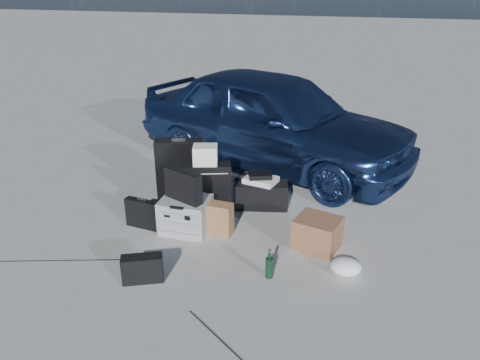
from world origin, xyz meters
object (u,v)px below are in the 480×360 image
(car, at_px, (272,119))
(pelican_case, at_px, (186,215))
(cardboard_box, at_px, (317,233))
(suitcase_right, at_px, (207,190))
(suitcase_left, at_px, (180,169))
(duffel_bag, at_px, (261,195))
(briefcase, at_px, (144,214))
(green_bottle, at_px, (269,264))

(car, bearing_deg, pelican_case, -171.42)
(pelican_case, bearing_deg, cardboard_box, 0.56)
(suitcase_right, bearing_deg, car, 59.33)
(suitcase_left, distance_m, duffel_bag, 1.02)
(cardboard_box, bearing_deg, suitcase_right, 166.01)
(briefcase, relative_size, duffel_bag, 0.67)
(briefcase, height_order, green_bottle, briefcase)
(pelican_case, height_order, briefcase, pelican_case)
(suitcase_right, relative_size, green_bottle, 2.32)
(cardboard_box, bearing_deg, car, 114.53)
(pelican_case, xyz_separation_m, duffel_bag, (0.63, 0.76, -0.03))
(suitcase_left, bearing_deg, briefcase, -116.70)
(pelican_case, bearing_deg, suitcase_left, 115.04)
(car, bearing_deg, suitcase_right, -170.32)
(pelican_case, relative_size, duffel_bag, 0.81)
(suitcase_left, xyz_separation_m, duffel_bag, (1.00, 0.02, -0.22))
(briefcase, height_order, suitcase_right, suitcase_right)
(briefcase, distance_m, cardboard_box, 1.85)
(briefcase, bearing_deg, green_bottle, -12.22)
(pelican_case, distance_m, green_bottle, 1.20)
(duffel_bag, xyz_separation_m, green_bottle, (0.42, -1.34, -0.02))
(suitcase_left, relative_size, duffel_bag, 1.20)
(suitcase_right, bearing_deg, duffel_bag, 16.34)
(suitcase_left, xyz_separation_m, green_bottle, (1.42, -1.33, -0.24))
(pelican_case, bearing_deg, car, 76.83)
(briefcase, distance_m, green_bottle, 1.59)
(briefcase, bearing_deg, car, 74.61)
(suitcase_left, height_order, cardboard_box, suitcase_left)
(pelican_case, distance_m, cardboard_box, 1.39)
(suitcase_right, relative_size, cardboard_box, 1.50)
(briefcase, distance_m, duffel_bag, 1.37)
(suitcase_left, bearing_deg, green_bottle, -63.79)
(suitcase_right, distance_m, duffel_bag, 0.66)
(briefcase, xyz_separation_m, duffel_bag, (1.08, 0.83, -0.01))
(green_bottle, bearing_deg, briefcase, 161.26)
(green_bottle, bearing_deg, duffel_bag, 107.36)
(car, xyz_separation_m, suitcase_left, (-0.81, -1.40, -0.31))
(suitcase_left, relative_size, cardboard_box, 1.76)
(pelican_case, xyz_separation_m, briefcase, (-0.46, -0.08, -0.02))
(car, relative_size, green_bottle, 14.67)
(car, height_order, green_bottle, car)
(car, height_order, suitcase_left, car)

